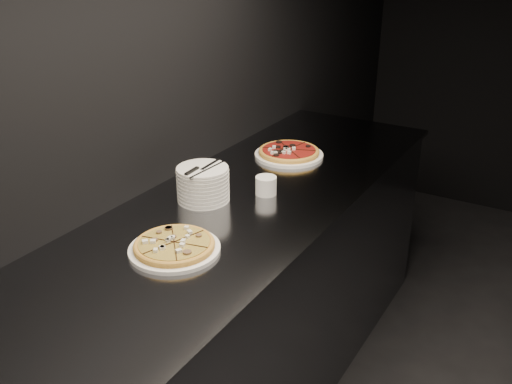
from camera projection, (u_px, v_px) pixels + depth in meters
The scene contains 7 objects.
wall_left at pixel (157, 64), 2.14m from camera, with size 0.02×5.00×2.80m, color black.
counter at pixel (243, 301), 2.35m from camera, with size 0.74×2.44×0.92m.
pizza_mushroom at pixel (174, 246), 1.81m from camera, with size 0.31×0.31×0.03m.
pizza_tomato at pixel (289, 153), 2.59m from camera, with size 0.36×0.36×0.04m.
plate_stack at pixel (203, 184), 2.14m from camera, with size 0.20×0.20×0.13m.
cutlery at pixel (202, 169), 2.10m from camera, with size 0.08×0.21×0.01m.
ramekin at pixel (266, 185), 2.20m from camera, with size 0.08×0.08×0.07m.
Camera 1 is at (-1.08, -1.65, 1.84)m, focal length 40.00 mm.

